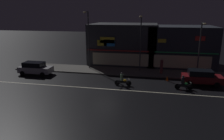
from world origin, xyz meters
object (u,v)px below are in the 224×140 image
motorcycle_lead (123,80)px  parked_car_trailing (35,68)px  streetlamp_east (200,45)px  pedestrian_on_sidewalk (161,67)px  traffic_cone (167,78)px  parked_car_near_kerb (201,77)px  streetlamp_west (88,36)px  motorcycle_following (184,84)px  streetlamp_mid (141,39)px

motorcycle_lead → parked_car_trailing: bearing=162.5°
motorcycle_lead → streetlamp_east: bearing=23.5°
pedestrian_on_sidewalk → motorcycle_lead: bearing=90.3°
motorcycle_lead → traffic_cone: size_ratio=3.45×
parked_car_near_kerb → pedestrian_on_sidewalk: bearing=142.4°
streetlamp_west → parked_car_near_kerb: (14.49, -4.06, -3.92)m
parked_car_trailing → traffic_cone: bearing=2.3°
parked_car_near_kerb → motorcycle_following: size_ratio=2.26×
parked_car_trailing → traffic_cone: (16.92, 0.68, -0.59)m
motorcycle_following → traffic_cone: motorcycle_following is taller
streetlamp_mid → traffic_cone: streetlamp_mid is taller
pedestrian_on_sidewalk → traffic_cone: size_ratio=3.60×
parked_car_trailing → motorcycle_lead: 12.13m
motorcycle_following → streetlamp_west: bearing=154.6°
streetlamp_east → traffic_cone: streetlamp_east is taller
streetlamp_west → pedestrian_on_sidewalk: 10.86m
streetlamp_east → parked_car_trailing: (-20.72, -3.01, -3.24)m
streetlamp_mid → traffic_cone: bearing=-44.3°
streetlamp_east → motorcycle_lead: streetlamp_east is taller
parked_car_trailing → traffic_cone: parked_car_trailing is taller
streetlamp_east → motorcycle_following: bearing=-114.1°
parked_car_near_kerb → motorcycle_lead: 8.94m
streetlamp_west → streetlamp_east: bearing=-4.0°
parked_car_trailing → motorcycle_following: parked_car_trailing is taller
motorcycle_lead → streetlamp_west: bearing=126.1°
parked_car_trailing → motorcycle_following: (18.43, -2.13, -0.24)m
motorcycle_lead → motorcycle_following: size_ratio=1.00×
streetlamp_west → pedestrian_on_sidewalk: size_ratio=4.03×
streetlamp_west → traffic_cone: 12.19m
pedestrian_on_sidewalk → motorcycle_following: size_ratio=1.04×
streetlamp_east → parked_car_near_kerb: (-0.12, -3.05, -3.24)m
parked_car_near_kerb → motorcycle_following: (-2.17, -2.09, -0.24)m
traffic_cone → pedestrian_on_sidewalk: bearing=103.7°
parked_car_near_kerb → streetlamp_mid: bearing=150.0°
streetlamp_east → parked_car_trailing: size_ratio=1.55×
streetlamp_east → motorcycle_following: streetlamp_east is taller
streetlamp_east → parked_car_trailing: 21.19m
streetlamp_east → motorcycle_following: size_ratio=3.52×
streetlamp_west → streetlamp_mid: size_ratio=1.07×
traffic_cone → motorcycle_following: bearing=-61.7°
streetlamp_west → streetlamp_east: size_ratio=1.19×
pedestrian_on_sidewalk → parked_car_trailing: pedestrian_on_sidewalk is taller
pedestrian_on_sidewalk → motorcycle_following: 5.83m
streetlamp_west → motorcycle_following: 14.38m
pedestrian_on_sidewalk → traffic_cone: 2.80m
pedestrian_on_sidewalk → streetlamp_east: bearing=-144.7°
traffic_cone → parked_car_trailing: bearing=-177.7°
pedestrian_on_sidewalk → parked_car_near_kerb: 5.45m
streetlamp_east → traffic_cone: (-3.80, -2.33, -3.84)m
streetlamp_mid → motorcycle_following: 8.94m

